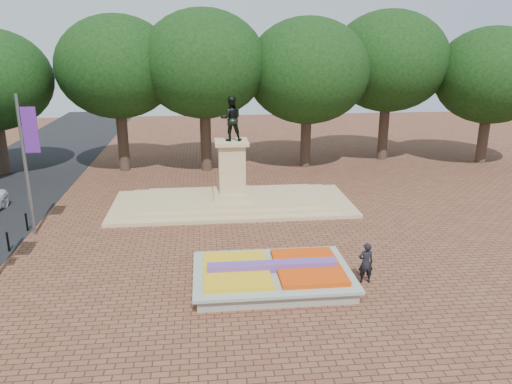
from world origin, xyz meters
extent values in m
plane|color=brown|center=(0.00, 0.00, 0.00)|extent=(90.00, 90.00, 0.00)
cube|color=gray|center=(1.00, -2.00, 0.23)|extent=(6.00, 4.00, 0.45)
cube|color=#A6B2A2|center=(1.00, -2.00, 0.50)|extent=(6.30, 4.30, 0.12)
cube|color=#DC4C0C|center=(2.45, -2.00, 0.63)|extent=(2.60, 3.40, 0.22)
cube|color=yellow|center=(-0.45, -2.00, 0.62)|extent=(2.60, 3.40, 0.18)
cube|color=#623798|center=(1.00, -2.00, 0.72)|extent=(5.20, 0.55, 0.38)
cube|color=tan|center=(0.00, 8.00, 0.10)|extent=(14.00, 6.00, 0.20)
cube|color=tan|center=(0.00, 8.00, 0.30)|extent=(12.00, 5.00, 0.20)
cube|color=tan|center=(0.00, 8.00, 0.50)|extent=(10.00, 4.00, 0.20)
cube|color=tan|center=(0.00, 8.00, 0.75)|extent=(2.20, 2.20, 0.30)
cube|color=tan|center=(0.00, 8.00, 2.30)|extent=(1.50, 1.50, 2.80)
cube|color=tan|center=(0.00, 8.00, 3.80)|extent=(1.90, 1.90, 0.20)
imported|color=black|center=(0.00, 8.00, 5.15)|extent=(1.22, 0.95, 2.50)
cylinder|color=#32251B|center=(-16.00, 18.00, 2.00)|extent=(0.80, 0.80, 4.00)
cylinder|color=#32251B|center=(-8.00, 18.00, 2.00)|extent=(0.80, 0.80, 4.00)
ellipsoid|color=black|center=(-8.00, 18.00, 6.69)|extent=(8.80, 8.80, 7.48)
cylinder|color=#32251B|center=(-1.00, 18.00, 2.00)|extent=(0.80, 0.80, 4.00)
ellipsoid|color=black|center=(-1.00, 18.00, 6.69)|extent=(8.80, 8.80, 7.48)
cylinder|color=#32251B|center=(6.00, 18.00, 2.00)|extent=(0.80, 0.80, 4.00)
ellipsoid|color=black|center=(6.00, 18.00, 6.69)|extent=(8.80, 8.80, 7.48)
cylinder|color=#32251B|center=(13.00, 18.00, 2.00)|extent=(0.80, 0.80, 4.00)
ellipsoid|color=black|center=(13.00, 18.00, 6.69)|extent=(8.80, 8.80, 7.48)
cylinder|color=#32251B|center=(20.00, 18.00, 2.00)|extent=(0.80, 0.80, 4.00)
ellipsoid|color=black|center=(20.00, 18.00, 6.69)|extent=(8.80, 8.80, 7.48)
cylinder|color=slate|center=(-10.20, 4.50, 3.50)|extent=(0.16, 0.16, 7.00)
cube|color=#592189|center=(-9.75, 4.50, 5.30)|extent=(0.70, 0.04, 2.20)
cylinder|color=black|center=(-10.70, 2.40, 0.45)|extent=(0.10, 0.10, 0.90)
sphere|color=black|center=(-10.70, 2.40, 0.92)|extent=(0.12, 0.12, 0.12)
cylinder|color=black|center=(-10.70, 5.00, 0.45)|extent=(0.10, 0.10, 0.90)
sphere|color=black|center=(-10.70, 5.00, 0.92)|extent=(0.12, 0.12, 0.12)
imported|color=black|center=(4.73, -2.32, 0.86)|extent=(0.63, 0.42, 1.71)
camera|label=1|loc=(-1.58, -19.99, 9.41)|focal=35.00mm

